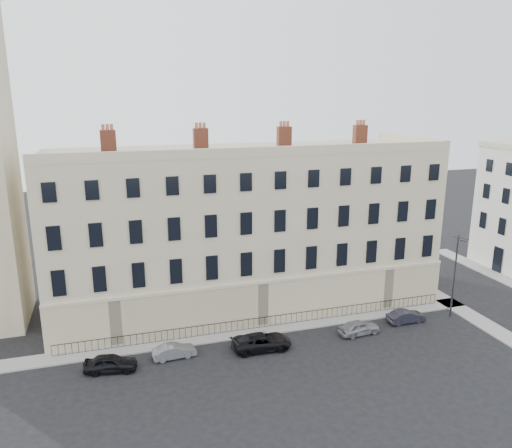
% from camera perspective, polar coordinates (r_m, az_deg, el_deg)
% --- Properties ---
extents(ground, '(160.00, 160.00, 0.00)m').
position_cam_1_polar(ground, '(42.63, 11.26, -13.60)').
color(ground, black).
rests_on(ground, ground).
extents(terrace, '(36.22, 12.22, 17.00)m').
position_cam_1_polar(terrace, '(48.13, -1.34, -0.38)').
color(terrace, '#BBAF8B').
rests_on(terrace, ground).
extents(pavement_terrace, '(48.00, 2.00, 0.12)m').
position_cam_1_polar(pavement_terrace, '(43.56, -3.96, -12.59)').
color(pavement_terrace, gray).
rests_on(pavement_terrace, ground).
extents(pavement_east_return, '(2.00, 24.00, 0.12)m').
position_cam_1_polar(pavement_east_return, '(55.26, 19.37, -7.34)').
color(pavement_east_return, gray).
rests_on(pavement_east_return, ground).
extents(pavement_adjacent, '(2.00, 20.00, 0.12)m').
position_cam_1_polar(pavement_adjacent, '(62.85, 25.71, -5.33)').
color(pavement_adjacent, gray).
rests_on(pavement_adjacent, ground).
extents(railings, '(35.00, 0.04, 0.96)m').
position_cam_1_polar(railings, '(44.64, 1.01, -11.15)').
color(railings, black).
rests_on(railings, ground).
extents(car_a, '(4.06, 2.15, 1.32)m').
position_cam_1_polar(car_a, '(39.83, -16.28, -15.02)').
color(car_a, black).
rests_on(car_a, ground).
extents(car_b, '(3.44, 1.41, 1.11)m').
position_cam_1_polar(car_b, '(40.61, -9.33, -14.14)').
color(car_b, slate).
rests_on(car_b, ground).
extents(car_c, '(4.11, 2.23, 1.13)m').
position_cam_1_polar(car_c, '(41.48, -0.17, -13.25)').
color(car_c, black).
rests_on(car_c, ground).
extents(car_d, '(4.84, 2.41, 1.32)m').
position_cam_1_polar(car_d, '(41.22, 0.70, -13.30)').
color(car_d, black).
rests_on(car_d, ground).
extents(car_e, '(3.75, 1.76, 1.24)m').
position_cam_1_polar(car_e, '(44.45, 11.68, -11.49)').
color(car_e, gray).
rests_on(car_e, ground).
extents(car_f, '(3.54, 1.28, 1.16)m').
position_cam_1_polar(car_f, '(47.57, 16.76, -10.08)').
color(car_f, '#21222D').
rests_on(car_f, ground).
extents(streetlamp, '(0.80, 1.61, 7.88)m').
position_cam_1_polar(streetlamp, '(48.67, 21.80, -5.14)').
color(streetlamp, '#303135').
rests_on(streetlamp, ground).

